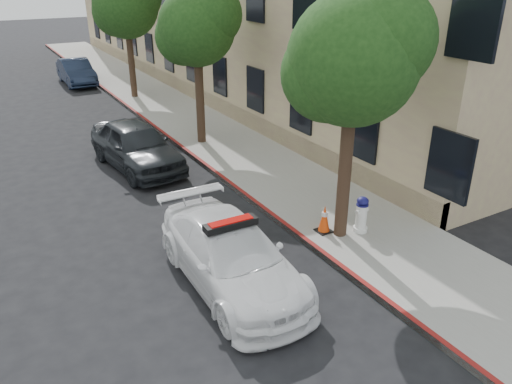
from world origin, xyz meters
The scene contains 11 objects.
ground centered at (0.00, 0.00, 0.00)m, with size 120.00×120.00×0.00m, color black.
sidewalk centered at (3.60, 10.00, 0.07)m, with size 3.20×50.00×0.15m, color gray.
curb_strip centered at (2.06, 10.00, 0.07)m, with size 0.12×50.00×0.15m, color maroon.
tree_near centered at (2.93, -2.01, 4.27)m, with size 2.92×2.82×5.62m.
tree_mid centered at (2.93, 5.99, 4.16)m, with size 2.77×2.64×5.43m.
tree_far centered at (2.93, 13.99, 4.39)m, with size 3.10×3.00×5.81m.
police_car centered at (-0.18, -2.32, 0.66)m, with size 1.94×4.57×1.47m.
parked_car_mid centered at (0.17, 5.00, 0.75)m, with size 1.78×4.42×1.51m, color black.
parked_car_far centered at (1.20, 18.92, 0.68)m, with size 1.44×4.12×1.36m, color #162037.
fire_hydrant centered at (3.42, -2.13, 0.59)m, with size 0.38×0.35×0.90m.
traffic_cone centered at (2.64, -1.70, 0.49)m, with size 0.37×0.37×0.69m.
Camera 1 is at (-4.07, -10.06, 6.01)m, focal length 35.00 mm.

